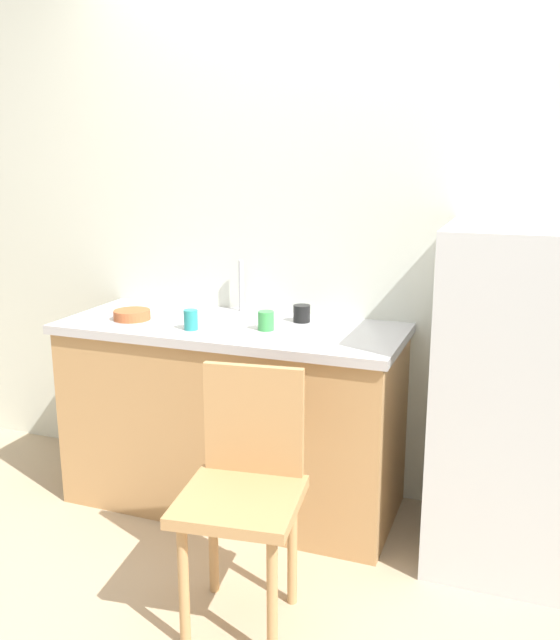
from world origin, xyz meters
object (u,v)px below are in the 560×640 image
(cup_teal, at_px, (191,320))
(cup_green, at_px, (266,321))
(chair, at_px, (245,485))
(refrigerator, at_px, (520,399))
(terracotta_bowl, at_px, (132,315))
(cup_black, at_px, (302,314))

(cup_teal, relative_size, cup_green, 1.06)
(chair, height_order, cup_green, cup_green)
(refrigerator, relative_size, cup_green, 16.34)
(cup_teal, bearing_deg, terracotta_bowl, 168.26)
(refrigerator, height_order, terracotta_bowl, refrigerator)
(chair, distance_m, terracotta_bowl, 1.12)
(refrigerator, relative_size, cup_black, 17.55)
(chair, relative_size, cup_black, 11.60)
(terracotta_bowl, bearing_deg, refrigerator, 2.33)
(terracotta_bowl, height_order, cup_green, cup_green)
(terracotta_bowl, height_order, cup_teal, cup_teal)
(cup_black, bearing_deg, cup_green, -116.83)
(chair, bearing_deg, terracotta_bowl, 135.20)
(cup_green, bearing_deg, chair, -74.59)
(cup_teal, distance_m, cup_green, 0.32)
(chair, relative_size, cup_green, 10.79)
(refrigerator, bearing_deg, cup_green, -178.17)
(chair, distance_m, cup_black, 0.97)
(terracotta_bowl, distance_m, cup_teal, 0.35)
(cup_teal, height_order, cup_green, cup_teal)
(cup_black, height_order, cup_teal, cup_teal)
(cup_teal, xyz_separation_m, cup_green, (0.31, 0.11, -0.00))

